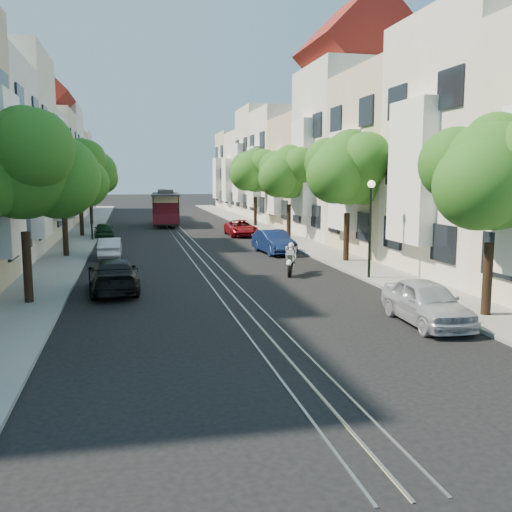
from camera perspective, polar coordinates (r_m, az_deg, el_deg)
ground at (r=46.96m, az=-7.90°, el=2.46°), size 200.00×200.00×0.00m
sidewalk_east at (r=48.07m, az=0.76°, el=2.73°), size 2.50×80.00×0.12m
sidewalk_west at (r=46.95m, az=-16.76°, el=2.27°), size 2.50×80.00×0.12m
rail_left at (r=46.92m, az=-8.57°, el=2.45°), size 0.06×80.00×0.02m
rail_slot at (r=46.96m, az=-7.90°, el=2.47°), size 0.06×80.00×0.02m
rail_right at (r=47.01m, az=-7.23°, el=2.49°), size 0.06×80.00×0.02m
lane_line at (r=46.96m, az=-7.90°, el=2.46°), size 0.08×80.00×0.01m
townhouses_east at (r=49.06m, az=6.12°, el=8.78°), size 7.75×72.00×12.00m
townhouses_west at (r=47.24m, az=-22.66°, el=8.13°), size 7.75×72.00×11.76m
tree_e_a at (r=19.04m, az=22.82°, el=7.22°), size 4.72×3.87×6.27m
tree_e_b at (r=29.67m, az=9.29°, el=8.42°), size 4.93×4.08×6.68m
tree_e_c at (r=40.10m, az=3.43°, el=8.17°), size 4.84×3.99×6.52m
tree_e_d at (r=50.78m, az=0.00°, el=8.44°), size 5.01×4.16×6.85m
tree_w_a at (r=20.87m, az=-22.22°, el=8.19°), size 4.93×4.08×6.68m
tree_w_b at (r=32.77m, az=-18.67°, el=7.47°), size 4.72×3.87×6.27m
tree_w_c at (r=43.72m, az=-17.17°, el=8.43°), size 5.13×4.28×7.09m
tree_w_d at (r=54.69m, az=-16.22°, el=7.81°), size 4.84×3.99×6.52m
lamp_east at (r=24.76m, az=11.38°, el=4.11°), size 0.32×0.32×4.16m
lamp_west at (r=40.72m, az=-16.19°, el=5.40°), size 0.32×0.32×4.16m
sportbike_rider at (r=25.83m, az=3.51°, el=-0.08°), size 1.03×1.86×1.49m
cable_car at (r=52.58m, az=-8.99°, el=4.94°), size 2.90×7.88×2.97m
parked_car_e_near at (r=18.03m, az=16.69°, el=-4.45°), size 1.73×4.00×1.34m
parked_car_e_mid at (r=33.06m, az=1.79°, el=1.42°), size 1.84×4.23×1.35m
parked_car_e_far at (r=42.85m, az=-1.52°, el=2.81°), size 2.03×4.31×1.19m
parked_car_w_near at (r=22.63m, az=-14.12°, el=-1.92°), size 2.15×4.61×1.30m
parked_car_w_mid at (r=32.33m, az=-14.40°, el=0.81°), size 1.21×3.39×1.12m
parked_car_w_far at (r=42.89m, az=-14.97°, el=2.51°), size 1.60×3.43×1.14m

